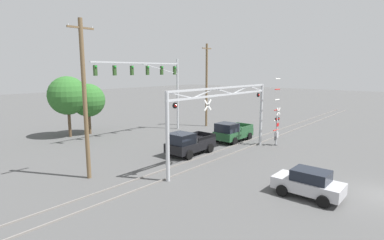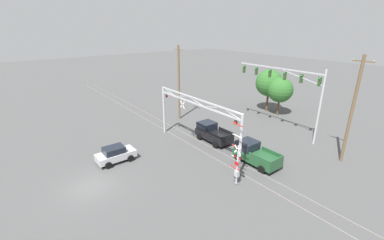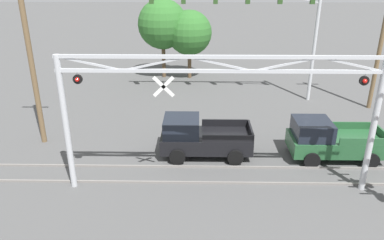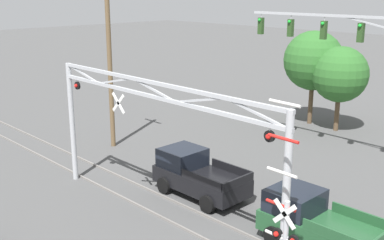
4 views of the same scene
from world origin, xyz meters
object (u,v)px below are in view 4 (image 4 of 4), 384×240
at_px(traffic_signal_span, 384,54).
at_px(background_tree_beyond_span, 313,61).
at_px(pickup_truck_following, 316,223).
at_px(utility_pole_left, 110,59).
at_px(crossing_gantry, 154,126).
at_px(pickup_truck_lead, 196,174).
at_px(background_tree_far_left_verge, 340,74).

relative_size(traffic_signal_span, background_tree_beyond_span, 1.78).
bearing_deg(traffic_signal_span, pickup_truck_following, -76.82).
height_order(utility_pole_left, background_tree_beyond_span, utility_pole_left).
distance_m(crossing_gantry, pickup_truck_lead, 4.48).
relative_size(crossing_gantry, background_tree_beyond_span, 1.96).
distance_m(pickup_truck_following, background_tree_beyond_span, 18.07).
relative_size(crossing_gantry, utility_pole_left, 1.24).
distance_m(traffic_signal_span, pickup_truck_lead, 11.11).
relative_size(pickup_truck_following, background_tree_beyond_span, 0.69).
xyz_separation_m(traffic_signal_span, background_tree_far_left_verge, (-5.36, 5.63, -2.36)).
distance_m(pickup_truck_following, utility_pole_left, 15.99).
distance_m(utility_pole_left, background_tree_far_left_verge, 15.22).
bearing_deg(pickup_truck_following, traffic_signal_span, 103.18).
distance_m(traffic_signal_span, background_tree_far_left_verge, 8.12).
height_order(crossing_gantry, utility_pole_left, utility_pole_left).
height_order(traffic_signal_span, pickup_truck_lead, traffic_signal_span).
height_order(pickup_truck_lead, background_tree_beyond_span, background_tree_beyond_span).
bearing_deg(traffic_signal_span, background_tree_beyond_span, 142.23).
distance_m(utility_pole_left, background_tree_beyond_span, 14.38).
distance_m(background_tree_beyond_span, background_tree_far_left_verge, 2.37).
distance_m(pickup_truck_following, background_tree_far_left_verge, 16.61).
bearing_deg(background_tree_beyond_span, pickup_truck_lead, -77.82).
height_order(pickup_truck_following, utility_pole_left, utility_pole_left).
relative_size(background_tree_beyond_span, background_tree_far_left_verge, 1.15).
xyz_separation_m(pickup_truck_following, background_tree_far_left_verge, (-7.45, 14.56, 2.89)).
height_order(traffic_signal_span, background_tree_far_left_verge, traffic_signal_span).
bearing_deg(pickup_truck_lead, background_tree_beyond_span, 102.18).
xyz_separation_m(pickup_truck_lead, utility_pole_left, (-8.74, 1.38, 4.41)).
bearing_deg(crossing_gantry, pickup_truck_following, 26.43).
xyz_separation_m(crossing_gantry, utility_pole_left, (-9.46, 4.50, 1.27)).
distance_m(traffic_signal_span, background_tree_beyond_span, 9.78).
relative_size(crossing_gantry, pickup_truck_lead, 2.83).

